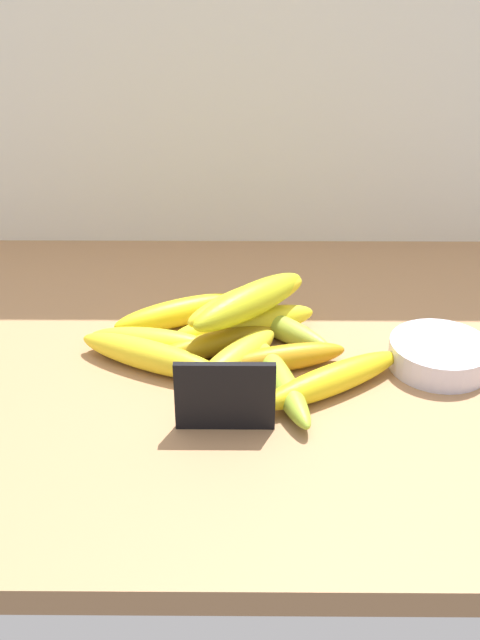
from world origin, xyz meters
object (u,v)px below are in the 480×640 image
(banana_0, at_px, (180,313))
(banana_6, at_px, (151,342))
(banana_3, at_px, (214,344))
(banana_5, at_px, (237,358))
(chalkboard_sign, at_px, (225,399))
(fruit_bowl, at_px, (439,355))
(banana_2, at_px, (284,358))
(banana_10, at_px, (250,301))
(banana_4, at_px, (332,380))
(banana_8, at_px, (281,382))
(banana_9, at_px, (245,324))
(banana_11, at_px, (248,301))
(banana_7, at_px, (278,326))
(banana_1, at_px, (151,356))

(banana_0, relative_size, banana_6, 1.15)
(banana_3, xyz_separation_m, banana_5, (0.03, -0.04, 0.00))
(chalkboard_sign, distance_m, fruit_bowl, 0.30)
(banana_2, xyz_separation_m, banana_10, (-0.04, 0.06, 0.05))
(banana_3, distance_m, banana_4, 0.17)
(fruit_bowl, relative_size, banana_8, 0.68)
(banana_0, distance_m, banana_4, 0.25)
(banana_3, xyz_separation_m, banana_8, (0.08, -0.09, -0.00))
(banana_9, relative_size, banana_10, 1.02)
(banana_5, bearing_deg, banana_0, 124.70)
(banana_5, bearing_deg, banana_11, 78.90)
(banana_8, bearing_deg, banana_9, 108.39)
(banana_10, bearing_deg, banana_0, 152.68)
(chalkboard_sign, xyz_separation_m, banana_7, (0.07, 0.20, -0.02))
(banana_7, relative_size, banana_8, 0.94)
(banana_1, bearing_deg, banana_10, 27.27)
(fruit_bowl, relative_size, banana_2, 0.77)
(banana_1, distance_m, banana_10, 0.15)
(banana_4, bearing_deg, banana_9, 128.95)
(banana_0, bearing_deg, banana_3, -58.12)
(banana_1, xyz_separation_m, banana_2, (0.17, 0.00, -0.00))
(banana_6, distance_m, banana_9, 0.13)
(banana_8, bearing_deg, banana_2, 84.64)
(banana_5, bearing_deg, banana_4, -22.94)
(banana_0, relative_size, banana_11, 0.98)
(banana_2, bearing_deg, banana_3, 159.54)
(banana_0, relative_size, banana_3, 1.07)
(banana_1, distance_m, banana_4, 0.23)
(fruit_bowl, bearing_deg, banana_10, 166.90)
(banana_1, relative_size, banana_6, 1.23)
(banana_0, bearing_deg, banana_4, -40.22)
(banana_3, bearing_deg, banana_9, 47.25)
(banana_4, distance_m, banana_8, 0.06)
(banana_4, bearing_deg, banana_8, -178.20)
(banana_6, height_order, banana_10, banana_10)
(fruit_bowl, height_order, banana_4, banana_4)
(banana_3, height_order, banana_4, banana_4)
(banana_6, distance_m, banana_10, 0.14)
(banana_10, bearing_deg, banana_6, -167.45)
(fruit_bowl, relative_size, banana_5, 0.81)
(banana_3, relative_size, banana_5, 1.13)
(banana_1, bearing_deg, banana_4, -12.72)
(banana_1, relative_size, banana_5, 1.30)
(banana_11, bearing_deg, banana_7, 19.37)
(banana_8, bearing_deg, fruit_bowl, 16.75)
(banana_1, height_order, banana_3, banana_1)
(banana_2, height_order, banana_10, banana_10)
(banana_11, bearing_deg, banana_0, 153.77)
(banana_2, distance_m, banana_10, 0.09)
(banana_0, distance_m, banana_8, 0.21)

